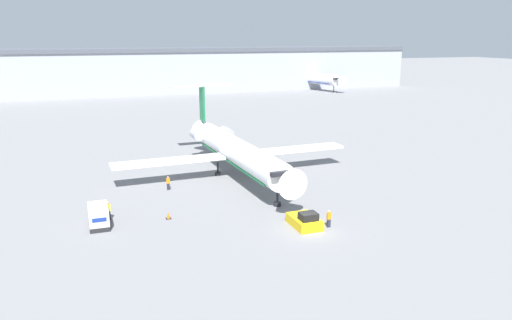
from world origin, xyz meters
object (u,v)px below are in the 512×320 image
at_px(airplane_main, 236,150).
at_px(worker_near_tug, 329,218).
at_px(worker_on_apron, 108,210).
at_px(traffic_cone_left, 168,216).
at_px(pushback_tug, 305,221).
at_px(luggage_cart, 99,216).
at_px(worker_by_wing, 168,183).
at_px(airplane_parked_far_left, 300,77).

height_order(airplane_main, worker_near_tug, airplane_main).
distance_m(worker_on_apron, traffic_cone_left, 5.82).
xyz_separation_m(pushback_tug, worker_on_apron, (-17.25, 8.19, 0.39)).
relative_size(pushback_tug, traffic_cone_left, 5.56).
bearing_deg(pushback_tug, airplane_main, 92.29).
bearing_deg(worker_near_tug, airplane_main, 98.03).
relative_size(pushback_tug, luggage_cart, 1.11).
distance_m(worker_by_wing, traffic_cone_left, 9.64).
distance_m(worker_near_tug, worker_by_wing, 20.73).
distance_m(luggage_cart, worker_near_tug, 21.65).
relative_size(worker_near_tug, worker_by_wing, 1.03).
distance_m(worker_on_apron, airplane_parked_far_left, 129.69).
xyz_separation_m(airplane_main, traffic_cone_left, (-10.97, -12.47, -3.05)).
xyz_separation_m(worker_by_wing, airplane_parked_far_left, (63.64, 100.82, 2.93)).
xyz_separation_m(luggage_cart, traffic_cone_left, (6.53, -0.13, -0.72)).
distance_m(pushback_tug, worker_by_wing, 18.82).
xyz_separation_m(airplane_main, worker_on_apron, (-16.49, -10.75, -2.38)).
height_order(pushback_tug, traffic_cone_left, pushback_tug).
xyz_separation_m(worker_near_tug, worker_by_wing, (-12.06, 16.87, -0.03)).
bearing_deg(airplane_parked_far_left, worker_near_tug, -113.67).
height_order(worker_by_wing, traffic_cone_left, worker_by_wing).
relative_size(worker_on_apron, airplane_parked_far_left, 0.05).
bearing_deg(worker_by_wing, worker_on_apron, -133.05).
bearing_deg(worker_by_wing, airplane_main, 17.99).
bearing_deg(airplane_main, luggage_cart, -144.80).
bearing_deg(worker_near_tug, airplane_parked_far_left, 66.33).
xyz_separation_m(pushback_tug, worker_near_tug, (2.05, -0.93, 0.29)).
bearing_deg(airplane_parked_far_left, pushback_tug, -114.67).
height_order(airplane_main, pushback_tug, airplane_main).
xyz_separation_m(traffic_cone_left, airplane_parked_far_left, (65.36, 110.29, 3.46)).
bearing_deg(airplane_parked_far_left, airplane_main, -119.07).
xyz_separation_m(airplane_main, pushback_tug, (0.76, -18.94, -2.78)).
bearing_deg(worker_near_tug, worker_on_apron, 154.70).
bearing_deg(airplane_main, worker_near_tug, -81.97).
height_order(worker_near_tug, worker_on_apron, worker_on_apron).
bearing_deg(worker_by_wing, traffic_cone_left, -100.29).
height_order(luggage_cart, traffic_cone_left, luggage_cart).
bearing_deg(worker_on_apron, pushback_tug, -25.39).
bearing_deg(worker_on_apron, airplane_main, 33.11).
relative_size(airplane_main, worker_near_tug, 19.03).
xyz_separation_m(airplane_main, airplane_parked_far_left, (54.39, 97.82, 0.41)).
relative_size(airplane_main, pushback_tug, 8.60).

